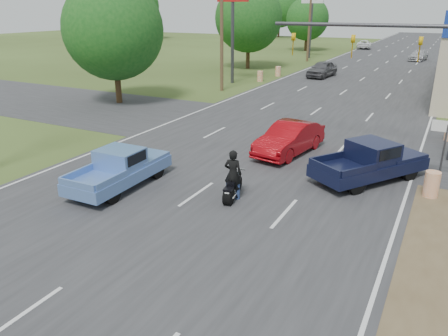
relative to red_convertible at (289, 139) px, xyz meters
The scene contains 25 objects.
ground 14.47m from the red_convertible, 95.78° to the right, with size 200.00×200.00×0.00m, color #35441B.
main_road 25.67m from the red_convertible, 93.25° to the left, with size 15.00×180.00×0.02m, color #2D2D30.
cross_road 3.98m from the red_convertible, 111.91° to the left, with size 120.00×10.00×0.02m, color #2D2D30.
utility_pole_5 18.06m from the red_convertible, 128.81° to the left, with size 2.00×0.28×10.00m.
utility_pole_6 39.45m from the red_convertible, 106.24° to the left, with size 2.00×0.28×10.00m.
tree_0 17.05m from the red_convertible, 160.01° to the left, with size 7.14×7.14×8.84m.
tree_1 31.78m from the red_convertible, 118.43° to the left, with size 7.56×7.56×9.36m.
tree_2 54.11m from the red_convertible, 106.87° to the left, with size 6.72×6.72×8.32m.
tree_4 83.06m from the red_convertible, 132.96° to the left, with size 9.24×9.24×11.44m.
tree_6 86.73m from the red_convertible, 111.31° to the left, with size 8.82×8.82×10.92m.
barrel_0 6.97m from the red_convertible, 19.97° to the right, with size 0.56×0.56×1.00m, color orange.
barrel_2 22.00m from the red_convertible, 116.90° to the left, with size 0.56×0.56×1.00m, color orange.
barrel_3 25.52m from the red_convertible, 112.23° to the left, with size 0.56×0.56×1.00m, color orange.
pole_sign_left_near 22.24m from the red_convertible, 124.16° to the left, with size 3.00×0.35×9.20m.
pole_sign_left_far 43.78m from the red_convertible, 106.03° to the left, with size 3.00×0.35×9.20m.
lane_sign 6.85m from the red_convertible, ahead, with size 1.20×0.08×2.52m.
signal_mast 6.50m from the red_convertible, 30.98° to the left, with size 9.12×0.40×7.00m.
red_convertible is the anchor object (origin of this frame).
motorcycle 6.12m from the red_convertible, 90.26° to the right, with size 0.71×1.96×1.00m.
rider 6.08m from the red_convertible, 90.33° to the right, with size 0.67×0.44×1.83m, color black.
blue_pickup 8.36m from the red_convertible, 123.08° to the right, with size 1.88×4.74×1.56m.
navy_pickup 4.51m from the red_convertible, 21.72° to the right, with size 4.37×5.24×1.66m.
distant_car_grey 25.68m from the red_convertible, 102.25° to the left, with size 1.89×4.69×1.60m, color #4D4D51.
distant_car_silver 45.34m from the red_convertible, 87.58° to the left, with size 1.88×4.63×1.34m, color silver.
distant_car_white 60.36m from the red_convertible, 97.57° to the left, with size 2.30×4.99×1.39m, color white.
Camera 1 is at (8.12, -5.18, 6.83)m, focal length 35.00 mm.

